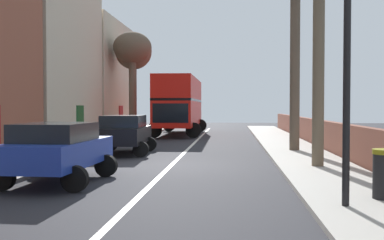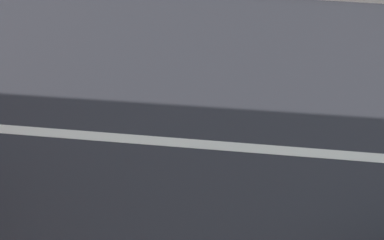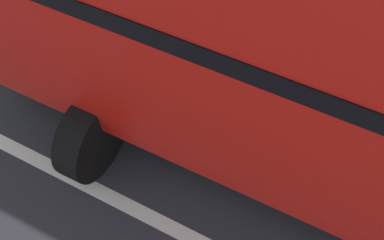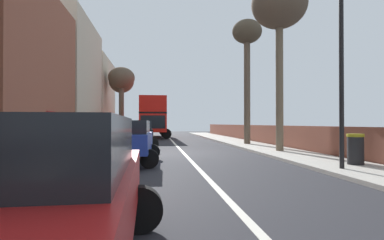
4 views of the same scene
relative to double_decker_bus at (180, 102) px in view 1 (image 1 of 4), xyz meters
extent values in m
plane|color=#28282D|center=(1.70, -17.57, -2.35)|extent=(84.00, 84.00, 0.00)
cube|color=silver|center=(1.70, -17.57, -2.35)|extent=(0.16, 54.00, 0.01)
cube|color=#B2ADA3|center=(-3.20, -17.57, -2.29)|extent=(2.60, 60.00, 0.12)
cube|color=#B2ADA3|center=(6.60, -17.57, -2.29)|extent=(2.60, 60.00, 0.12)
cube|color=beige|center=(-6.80, -7.97, 2.43)|extent=(4.00, 9.22, 9.57)
cube|color=#194C23|center=(-4.77, -7.97, -1.30)|extent=(0.08, 1.10, 2.10)
cube|color=beige|center=(-6.80, 1.63, 1.93)|extent=(4.00, 9.22, 8.57)
cube|color=maroon|center=(-4.77, 1.63, -1.30)|extent=(0.08, 1.10, 2.10)
cube|color=brown|center=(8.15, -17.57, -1.67)|extent=(0.36, 54.00, 1.37)
cube|color=red|center=(0.00, 0.01, -0.80)|extent=(2.60, 11.12, 1.70)
cube|color=black|center=(0.00, 0.01, 0.13)|extent=(2.62, 11.00, 0.16)
cube|color=red|center=(0.00, 0.01, 0.96)|extent=(2.60, 11.12, 1.50)
cube|color=black|center=(0.05, -5.52, -0.72)|extent=(2.20, 0.08, 1.19)
cylinder|color=black|center=(1.31, -3.75, -1.85)|extent=(1.00, 0.31, 1.00)
cylinder|color=black|center=(-1.25, -3.77, -1.85)|extent=(1.00, 0.31, 1.00)
cylinder|color=black|center=(1.25, 3.79, -1.85)|extent=(1.00, 0.31, 1.00)
cylinder|color=black|center=(-1.31, 3.77, -1.85)|extent=(1.00, 0.31, 1.00)
cube|color=#1E389E|center=(-0.80, -21.50, -1.54)|extent=(1.90, 4.04, 0.66)
cube|color=black|center=(-0.81, -21.70, -0.98)|extent=(1.71, 2.24, 0.47)
cylinder|color=black|center=(-1.68, -20.24, -2.03)|extent=(0.65, 0.24, 0.64)
cylinder|color=black|center=(0.15, -20.29, -2.03)|extent=(0.65, 0.24, 0.64)
cylinder|color=black|center=(-1.75, -22.71, -2.03)|extent=(0.65, 0.24, 0.64)
cylinder|color=black|center=(0.08, -22.76, -2.03)|extent=(0.65, 0.24, 0.64)
cube|color=black|center=(-0.80, -13.91, -1.54)|extent=(1.92, 4.17, 0.68)
cube|color=black|center=(-0.79, -14.11, -0.94)|extent=(1.70, 2.32, 0.51)
cylinder|color=black|center=(-1.75, -12.67, -2.03)|extent=(0.65, 0.25, 0.64)
cylinder|color=black|center=(0.04, -12.60, -2.03)|extent=(0.65, 0.25, 0.64)
cylinder|color=black|center=(-1.64, -15.22, -2.03)|extent=(0.65, 0.25, 0.64)
cylinder|color=black|center=(0.15, -15.14, -2.03)|extent=(0.65, 0.25, 0.64)
cylinder|color=brown|center=(-3.18, -1.42, 0.53)|extent=(0.51, 0.51, 5.52)
ellipsoid|color=brown|center=(-3.18, -1.42, 3.83)|extent=(2.70, 2.70, 2.17)
cylinder|color=brown|center=(6.55, -12.75, 1.43)|extent=(0.43, 0.43, 7.33)
cylinder|color=brown|center=(-3.27, -0.63, 0.44)|extent=(0.43, 0.43, 5.35)
ellipsoid|color=brown|center=(-3.27, -0.63, 3.63)|extent=(2.61, 2.61, 2.57)
cylinder|color=brown|center=(6.57, -18.19, 1.23)|extent=(0.38, 0.38, 6.94)
cylinder|color=black|center=(6.00, -24.26, 0.77)|extent=(0.14, 0.14, 6.00)
camera|label=1|loc=(3.80, -33.37, -0.31)|focal=43.14mm
camera|label=2|loc=(-1.16, -9.97, 2.82)|focal=35.08mm
camera|label=3|loc=(2.61, -1.91, 1.90)|focal=36.71mm
camera|label=4|loc=(0.28, -33.02, -0.85)|focal=28.42mm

